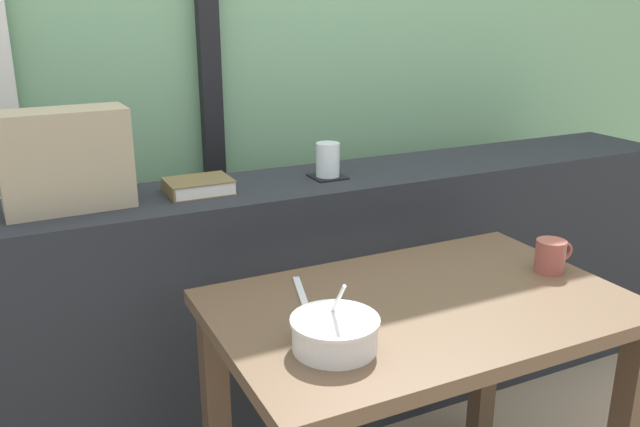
{
  "coord_description": "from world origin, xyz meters",
  "views": [
    {
      "loc": [
        -0.8,
        -1.22,
        1.36
      ],
      "look_at": [
        -0.04,
        0.35,
        0.79
      ],
      "focal_mm": 36.98,
      "sensor_mm": 36.0,
      "label": 1
    }
  ],
  "objects_px": {
    "breakfast_table": "(420,349)",
    "juice_glass": "(328,161)",
    "throw_pillow": "(65,160)",
    "ceramic_mug": "(551,256)",
    "soup_bowl": "(335,334)",
    "closed_book": "(198,186)",
    "coaster_square": "(328,177)",
    "fork_utensil": "(301,292)"
  },
  "relations": [
    {
      "from": "throw_pillow",
      "to": "fork_utensil",
      "type": "bearing_deg",
      "value": -44.79
    },
    {
      "from": "juice_glass",
      "to": "closed_book",
      "type": "height_order",
      "value": "juice_glass"
    },
    {
      "from": "ceramic_mug",
      "to": "fork_utensil",
      "type": "bearing_deg",
      "value": 165.8
    },
    {
      "from": "closed_book",
      "to": "ceramic_mug",
      "type": "height_order",
      "value": "closed_book"
    },
    {
      "from": "juice_glass",
      "to": "ceramic_mug",
      "type": "xyz_separation_m",
      "value": [
        0.34,
        -0.6,
        -0.16
      ]
    },
    {
      "from": "ceramic_mug",
      "to": "soup_bowl",
      "type": "bearing_deg",
      "value": -170.71
    },
    {
      "from": "throw_pillow",
      "to": "soup_bowl",
      "type": "xyz_separation_m",
      "value": [
        0.41,
        -0.72,
        -0.24
      ]
    },
    {
      "from": "coaster_square",
      "to": "throw_pillow",
      "type": "relative_size",
      "value": 0.31
    },
    {
      "from": "soup_bowl",
      "to": "fork_utensil",
      "type": "xyz_separation_m",
      "value": [
        0.05,
        0.27,
        -0.03
      ]
    },
    {
      "from": "soup_bowl",
      "to": "fork_utensil",
      "type": "relative_size",
      "value": 1.06
    },
    {
      "from": "breakfast_table",
      "to": "throw_pillow",
      "type": "relative_size",
      "value": 3.02
    },
    {
      "from": "breakfast_table",
      "to": "coaster_square",
      "type": "xyz_separation_m",
      "value": [
        0.06,
        0.61,
        0.28
      ]
    },
    {
      "from": "closed_book",
      "to": "fork_utensil",
      "type": "bearing_deg",
      "value": -75.84
    },
    {
      "from": "closed_book",
      "to": "ceramic_mug",
      "type": "relative_size",
      "value": 1.61
    },
    {
      "from": "coaster_square",
      "to": "throw_pillow",
      "type": "xyz_separation_m",
      "value": [
        -0.75,
        0.01,
        0.13
      ]
    },
    {
      "from": "breakfast_table",
      "to": "closed_book",
      "type": "relative_size",
      "value": 5.33
    },
    {
      "from": "throw_pillow",
      "to": "coaster_square",
      "type": "bearing_deg",
      "value": -0.92
    },
    {
      "from": "throw_pillow",
      "to": "soup_bowl",
      "type": "height_order",
      "value": "throw_pillow"
    },
    {
      "from": "throw_pillow",
      "to": "ceramic_mug",
      "type": "distance_m",
      "value": 1.27
    },
    {
      "from": "coaster_square",
      "to": "ceramic_mug",
      "type": "xyz_separation_m",
      "value": [
        0.34,
        -0.6,
        -0.11
      ]
    },
    {
      "from": "throw_pillow",
      "to": "fork_utensil",
      "type": "relative_size",
      "value": 1.88
    },
    {
      "from": "closed_book",
      "to": "soup_bowl",
      "type": "bearing_deg",
      "value": -84.84
    },
    {
      "from": "breakfast_table",
      "to": "soup_bowl",
      "type": "bearing_deg",
      "value": -159.61
    },
    {
      "from": "breakfast_table",
      "to": "juice_glass",
      "type": "distance_m",
      "value": 0.69
    },
    {
      "from": "coaster_square",
      "to": "throw_pillow",
      "type": "height_order",
      "value": "throw_pillow"
    },
    {
      "from": "throw_pillow",
      "to": "soup_bowl",
      "type": "bearing_deg",
      "value": -60.64
    },
    {
      "from": "closed_book",
      "to": "soup_bowl",
      "type": "relative_size",
      "value": 1.01
    },
    {
      "from": "breakfast_table",
      "to": "ceramic_mug",
      "type": "xyz_separation_m",
      "value": [
        0.4,
        0.01,
        0.17
      ]
    },
    {
      "from": "breakfast_table",
      "to": "juice_glass",
      "type": "height_order",
      "value": "juice_glass"
    },
    {
      "from": "closed_book",
      "to": "throw_pillow",
      "type": "distance_m",
      "value": 0.36
    },
    {
      "from": "coaster_square",
      "to": "closed_book",
      "type": "height_order",
      "value": "closed_book"
    },
    {
      "from": "fork_utensil",
      "to": "ceramic_mug",
      "type": "bearing_deg",
      "value": 1.96
    },
    {
      "from": "soup_bowl",
      "to": "juice_glass",
      "type": "bearing_deg",
      "value": 64.43
    },
    {
      "from": "soup_bowl",
      "to": "fork_utensil",
      "type": "height_order",
      "value": "soup_bowl"
    },
    {
      "from": "coaster_square",
      "to": "fork_utensil",
      "type": "distance_m",
      "value": 0.55
    },
    {
      "from": "coaster_square",
      "to": "juice_glass",
      "type": "distance_m",
      "value": 0.05
    },
    {
      "from": "throw_pillow",
      "to": "ceramic_mug",
      "type": "bearing_deg",
      "value": -29.35
    },
    {
      "from": "closed_book",
      "to": "soup_bowl",
      "type": "height_order",
      "value": "closed_book"
    },
    {
      "from": "coaster_square",
      "to": "soup_bowl",
      "type": "xyz_separation_m",
      "value": [
        -0.34,
        -0.71,
        -0.12
      ]
    },
    {
      "from": "closed_book",
      "to": "ceramic_mug",
      "type": "distance_m",
      "value": 0.97
    },
    {
      "from": "closed_book",
      "to": "fork_utensil",
      "type": "xyz_separation_m",
      "value": [
        0.11,
        -0.45,
        -0.16
      ]
    },
    {
      "from": "coaster_square",
      "to": "soup_bowl",
      "type": "relative_size",
      "value": 0.55
    }
  ]
}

